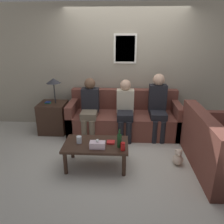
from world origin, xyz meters
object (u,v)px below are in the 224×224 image
wine_bottle (119,141)px  drinking_glass (79,140)px  coffee_table (96,147)px  couch_side (219,150)px  person_right (158,104)px  teddy_bear (178,158)px  person_left (90,105)px  person_middle (125,107)px  couch_main (124,119)px

wine_bottle → drinking_glass: bearing=170.8°
coffee_table → drinking_glass: bearing=179.5°
couch_side → person_right: (-0.80, 1.11, 0.39)m
person_right → teddy_bear: person_right is taller
drinking_glass → wine_bottle: bearing=-9.2°
couch_side → coffee_table: couch_side is taller
couch_side → person_left: (-2.15, 1.06, 0.34)m
drinking_glass → person_right: (1.36, 1.16, 0.24)m
person_left → coffee_table: bearing=-77.1°
couch_side → person_middle: bearing=53.9°
person_left → teddy_bear: 1.93m
couch_side → wine_bottle: couch_side is taller
wine_bottle → person_middle: bearing=85.9°
drinking_glass → person_right: size_ratio=0.09×
wine_bottle → person_right: bearing=59.8°
wine_bottle → coffee_table: bearing=164.8°
coffee_table → person_middle: person_middle is taller
person_right → coffee_table: bearing=-133.3°
coffee_table → person_left: bearing=102.9°
person_right → teddy_bear: size_ratio=4.60×
drinking_glass → teddy_bear: 1.61m
person_left → wine_bottle: bearing=-62.9°
person_middle → coffee_table: bearing=-112.1°
teddy_bear → person_middle: bearing=130.4°
coffee_table → person_left: 1.18m
person_middle → wine_bottle: bearing=-94.1°
couch_side → wine_bottle: size_ratio=5.60×
couch_side → wine_bottle: bearing=95.6°
drinking_glass → person_right: person_right is taller
person_middle → drinking_glass: bearing=-122.8°
wine_bottle → person_left: person_left is taller
couch_side → teddy_bear: (-0.59, 0.05, -0.19)m
coffee_table → person_left: person_left is taller
wine_bottle → couch_side: bearing=5.6°
couch_main → person_left: person_left is taller
couch_main → coffee_table: bearing=-108.4°
wine_bottle → couch_main: bearing=87.3°
coffee_table → teddy_bear: 1.33m
couch_side → coffee_table: 1.90m
wine_bottle → person_middle: size_ratio=0.25×
wine_bottle → person_right: 1.47m
couch_side → wine_bottle: 1.55m
couch_main → teddy_bear: size_ratio=8.22×
person_right → person_middle: bearing=-175.1°
wine_bottle → drinking_glass: wine_bottle is taller
person_middle → person_right: person_right is taller
couch_side → person_middle: person_middle is taller
couch_side → teddy_bear: bearing=85.0°
person_right → teddy_bear: 1.22m
person_right → wine_bottle: bearing=-120.2°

